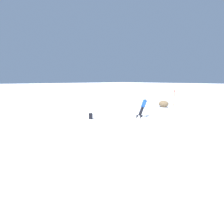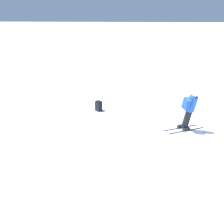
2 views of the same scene
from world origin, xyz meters
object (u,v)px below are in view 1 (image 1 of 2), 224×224
(skier, at_px, (143,106))
(spare_backpack, at_px, (91,116))
(exposed_boulder_0, at_px, (164,104))
(trail_marker, at_px, (174,97))

(skier, height_order, spare_backpack, skier)
(exposed_boulder_0, relative_size, trail_marker, 0.61)
(skier, height_order, exposed_boulder_0, skier)
(skier, relative_size, exposed_boulder_0, 1.47)
(skier, bearing_deg, exposed_boulder_0, -104.80)
(spare_backpack, bearing_deg, exposed_boulder_0, 39.97)
(skier, height_order, trail_marker, trail_marker)
(exposed_boulder_0, distance_m, trail_marker, 1.80)
(skier, relative_size, trail_marker, 0.89)
(trail_marker, bearing_deg, skier, 100.18)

